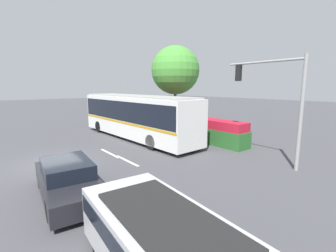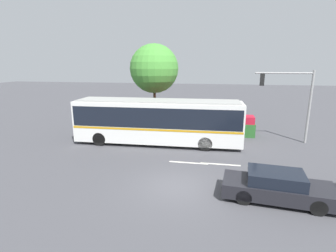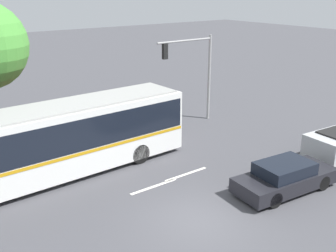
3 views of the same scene
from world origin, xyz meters
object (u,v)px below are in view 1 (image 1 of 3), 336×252
Objects in this scene: city_bus at (135,114)px; traffic_light_pole at (279,94)px; street_tree_left at (175,70)px; sedan_foreground at (68,179)px; suv_left_lane at (166,246)px.

city_bus is 2.27× the size of traffic_light_pole.
street_tree_left is (-11.57, 3.08, 1.86)m from traffic_light_pole.
city_bus is 2.57× the size of sedan_foreground.
city_bus is 2.52× the size of suv_left_lane.
street_tree_left is (-8.59, 12.53, 4.89)m from sedan_foreground.
traffic_light_pole is 0.71× the size of street_tree_left.
suv_left_lane is at bearing 149.56° from city_bus.
street_tree_left is at bearing -14.91° from traffic_light_pole.
city_bus is 10.46m from traffic_light_pole.
street_tree_left is (-1.52, 5.39, 3.62)m from city_bus.
suv_left_lane is 0.90× the size of traffic_light_pole.
traffic_light_pole is at bearing 78.38° from sedan_foreground.
sedan_foreground is 0.62× the size of street_tree_left.
city_bus is at bearing 12.94° from traffic_light_pole.
sedan_foreground is (7.07, -7.15, -1.27)m from city_bus.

